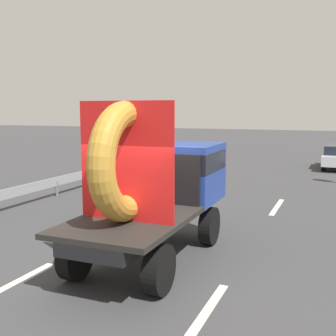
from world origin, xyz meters
name	(u,v)px	position (x,y,z in m)	size (l,w,h in m)	color
ground_plane	(128,266)	(0.00, 0.00, 0.00)	(120.00, 120.00, 0.00)	#38383A
flatbed_truck	(160,181)	(0.27, 1.01, 1.60)	(2.02, 4.68, 3.31)	black
guardrail	(29,189)	(-5.65, 3.67, 0.53)	(0.10, 11.69, 0.71)	gray
lane_dash_left_far	(178,196)	(-1.52, 6.81, 0.00)	(2.52, 0.16, 0.01)	beige
lane_dash_right_near	(200,320)	(2.06, -1.56, 0.00)	(2.75, 0.16, 0.01)	beige
lane_dash_right_far	(277,207)	(2.06, 6.47, 0.00)	(2.42, 0.16, 0.01)	beige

